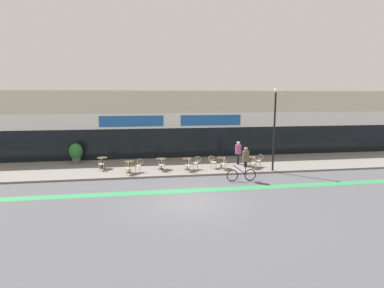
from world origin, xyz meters
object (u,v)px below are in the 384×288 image
Objects in this scene: bistro_table_2 at (161,162)px; cafe_chair_3_side at (196,162)px; planter_pot at (76,152)px; bistro_table_1 at (129,165)px; bistro_table_0 at (102,161)px; bistro_table_5 at (250,160)px; cafe_chair_0_near at (101,163)px; pedestrian_near_end at (238,151)px; cafe_chair_3_near at (189,164)px; lamp_post at (274,124)px; cafe_chair_2_near at (162,164)px; cafe_chair_4_side at (212,161)px; cafe_chair_5_side at (259,160)px; cafe_chair_4_near at (224,163)px; bistro_table_4 at (221,161)px; cafe_chair_5_near at (254,162)px; bistro_table_3 at (187,162)px; cafe_chair_1_side at (139,165)px; cafe_chair_1_near at (128,167)px.

cafe_chair_3_side is at bearing -9.61° from bistro_table_2.
bistro_table_1 is at bearing -40.60° from planter_pot.
bistro_table_5 is (10.21, -1.19, -0.03)m from bistro_table_0.
cafe_chair_0_near is 0.53× the size of pedestrian_near_end.
lamp_post is at bearing -103.06° from cafe_chair_3_near.
bistro_table_2 reaches higher than bistro_table_5.
cafe_chair_2_near and cafe_chair_4_side have the same top height.
bistro_table_5 is 0.86× the size of cafe_chair_3_near.
cafe_chair_2_near is at bearing 10.34° from cafe_chair_5_side.
cafe_chair_4_near is 2.79m from cafe_chair_5_side.
bistro_table_4 is at bearing -173.76° from cafe_chair_3_side.
cafe_chair_5_near is at bearing -91.44° from cafe_chair_2_near.
bistro_table_0 is at bearing -42.57° from planter_pot.
cafe_chair_2_near is (-1.75, -0.23, -0.03)m from bistro_table_3.
planter_pot is (-9.64, 3.18, 0.29)m from cafe_chair_4_side.
bistro_table_4 is at bearing -8.37° from bistro_table_0.
cafe_chair_3_near is 4.47m from cafe_chair_5_near.
cafe_chair_2_near is at bearing 25.26° from pedestrian_near_end.
planter_pot reaches higher than cafe_chair_1_side.
cafe_chair_4_near is 2.10m from cafe_chair_5_near.
cafe_chair_3_near is (3.24, -0.40, 0.00)m from cafe_chair_1_side.
cafe_chair_5_near reaches higher than bistro_table_0.
cafe_chair_1_near is 0.61× the size of planter_pot.
cafe_chair_4_near is 2.30m from pedestrian_near_end.
cafe_chair_1_side is 0.53× the size of pedestrian_near_end.
cafe_chair_3_side is 1.85m from cafe_chair_4_near.
bistro_table_3 is 4.48m from bistro_table_5.
pedestrian_near_end is (11.79, -2.15, 0.19)m from planter_pot.
bistro_table_1 is 4.48m from cafe_chair_3_side.
cafe_chair_4_near is at bearing -13.17° from bistro_table_2.
bistro_table_1 reaches higher than bistro_table_4.
bistro_table_0 is 2.91m from cafe_chair_1_side.
cafe_chair_0_near is at bearing 79.55° from cafe_chair_2_near.
bistro_table_0 is at bearing 71.31° from cafe_chair_2_near.
lamp_post is 3.48m from pedestrian_near_end.
bistro_table_2 is 0.14× the size of lamp_post.
cafe_chair_2_near is 1.00× the size of cafe_chair_3_side.
cafe_chair_5_near reaches higher than bistro_table_4.
cafe_chair_4_side is at bearing -9.12° from bistro_table_0.
bistro_table_5 is at bearing -14.38° from planter_pot.
cafe_chair_4_side reaches higher than bistro_table_1.
cafe_chair_5_near is at bearing -18.59° from cafe_chair_4_side.
cafe_chair_5_side is at bearing -13.76° from planter_pot.
cafe_chair_2_near is 5.83m from pedestrian_near_end.
cafe_chair_4_near is 0.17× the size of lamp_post.
cafe_chair_1_side and cafe_chair_5_near have the same top height.
cafe_chair_3_near is at bearing -26.01° from planter_pot.
cafe_chair_5_side is at bearing -90.89° from cafe_chair_3_near.
lamp_post reaches higher than bistro_table_5.
cafe_chair_1_side is 9.27m from lamp_post.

